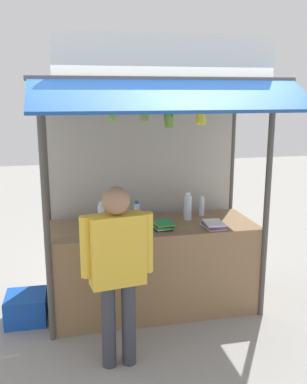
{
  "coord_description": "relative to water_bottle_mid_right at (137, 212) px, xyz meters",
  "views": [
    {
      "loc": [
        -0.93,
        -4.16,
        2.28
      ],
      "look_at": [
        0.0,
        0.0,
        1.29
      ],
      "focal_mm": 39.99,
      "sensor_mm": 36.0,
      "label": 1
    }
  ],
  "objects": [
    {
      "name": "water_bottle_right",
      "position": [
        0.55,
        -0.07,
        0.04
      ],
      "size": [
        0.09,
        0.09,
        0.3
      ],
      "color": "silver",
      "rests_on": "stall_counter"
    },
    {
      "name": "banana_bunch_rightmost",
      "position": [
        0.18,
        -0.66,
        1.01
      ],
      "size": [
        0.1,
        0.1,
        0.31
      ],
      "color": "#332D23"
    },
    {
      "name": "banana_bunch_inner_left",
      "position": [
        -0.33,
        -0.66,
        1.07
      ],
      "size": [
        0.11,
        0.1,
        0.24
      ],
      "color": "#332D23"
    },
    {
      "name": "water_bottle_rear_center",
      "position": [
        0.75,
        0.06,
        0.0
      ],
      "size": [
        0.06,
        0.06,
        0.23
      ],
      "color": "silver",
      "rests_on": "stall_counter"
    },
    {
      "name": "vendor_person",
      "position": [
        -0.36,
        -1.08,
        -0.1
      ],
      "size": [
        0.59,
        0.25,
        1.57
      ],
      "rotation": [
        0.0,
        0.0,
        0.14
      ],
      "color": "#383842",
      "rests_on": "ground"
    },
    {
      "name": "water_bottle_front_left",
      "position": [
        -0.39,
        -0.12,
        0.02
      ],
      "size": [
        0.08,
        0.08,
        0.27
      ],
      "color": "silver",
      "rests_on": "stall_counter"
    },
    {
      "name": "stall_structure",
      "position": [
        0.15,
        -0.03,
        0.65
      ],
      "size": [
        2.34,
        1.66,
        2.77
      ],
      "color": "#4C4742",
      "rests_on": "ground"
    },
    {
      "name": "banana_bunch_leftmost",
      "position": [
        0.47,
        -0.66,
        1.04
      ],
      "size": [
        0.11,
        0.12,
        0.29
      ],
      "color": "#332D23"
    },
    {
      "name": "water_bottle_back_right",
      "position": [
        -0.27,
        -0.15,
        0.04
      ],
      "size": [
        0.09,
        0.09,
        0.31
      ],
      "color": "silver",
      "rests_on": "stall_counter"
    },
    {
      "name": "stall_counter",
      "position": [
        0.15,
        -0.16,
        -0.58
      ],
      "size": [
        2.14,
        0.79,
        0.94
      ],
      "primitive_type": "cube",
      "color": "olive",
      "rests_on": "ground"
    },
    {
      "name": "water_bottle_mid_right",
      "position": [
        0.0,
        0.0,
        0.0
      ],
      "size": [
        0.06,
        0.06,
        0.22
      ],
      "color": "silver",
      "rests_on": "stall_counter"
    },
    {
      "name": "magazine_stack_left",
      "position": [
        0.73,
        -0.38,
        -0.08
      ],
      "size": [
        0.22,
        0.29,
        0.05
      ],
      "color": "white",
      "rests_on": "stall_counter"
    },
    {
      "name": "ground_plane",
      "position": [
        0.15,
        -0.16,
        -1.05
      ],
      "size": [
        20.0,
        20.0,
        0.0
      ],
      "primitive_type": "plane",
      "color": "gray"
    },
    {
      "name": "plastic_crate",
      "position": [
        -1.18,
        -0.15,
        -0.9
      ],
      "size": [
        0.42,
        0.42,
        0.28
      ],
      "primitive_type": "cube",
      "rotation": [
        0.0,
        0.0,
        -0.03
      ],
      "color": "#194CB2",
      "rests_on": "ground"
    },
    {
      "name": "banana_bunch_inner_right",
      "position": [
        -0.05,
        -0.66,
        1.07
      ],
      "size": [
        0.11,
        0.1,
        0.25
      ],
      "color": "#332D23"
    },
    {
      "name": "magazine_stack_far_right",
      "position": [
        0.22,
        -0.3,
        -0.07
      ],
      "size": [
        0.21,
        0.26,
        0.07
      ],
      "color": "black",
      "rests_on": "stall_counter"
    }
  ]
}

